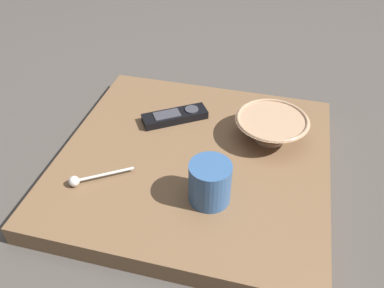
{
  "coord_description": "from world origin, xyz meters",
  "views": [
    {
      "loc": [
        -0.16,
        0.65,
        0.64
      ],
      "look_at": [
        0.01,
        -0.01,
        0.07
      ],
      "focal_mm": 37.39,
      "sensor_mm": 36.0,
      "label": 1
    }
  ],
  "objects_px": {
    "teaspoon": "(83,179)",
    "tv_remote_near": "(175,116)",
    "coffee_mug": "(210,183)",
    "cereal_bowl": "(271,127)"
  },
  "relations": [
    {
      "from": "coffee_mug",
      "to": "tv_remote_near",
      "type": "bearing_deg",
      "value": -59.39
    },
    {
      "from": "coffee_mug",
      "to": "teaspoon",
      "type": "distance_m",
      "value": 0.26
    },
    {
      "from": "cereal_bowl",
      "to": "coffee_mug",
      "type": "bearing_deg",
      "value": 66.21
    },
    {
      "from": "coffee_mug",
      "to": "teaspoon",
      "type": "bearing_deg",
      "value": 5.35
    },
    {
      "from": "teaspoon",
      "to": "coffee_mug",
      "type": "bearing_deg",
      "value": -174.65
    },
    {
      "from": "cereal_bowl",
      "to": "teaspoon",
      "type": "height_order",
      "value": "cereal_bowl"
    },
    {
      "from": "teaspoon",
      "to": "tv_remote_near",
      "type": "distance_m",
      "value": 0.29
    },
    {
      "from": "cereal_bowl",
      "to": "teaspoon",
      "type": "relative_size",
      "value": 1.43
    },
    {
      "from": "teaspoon",
      "to": "tv_remote_near",
      "type": "bearing_deg",
      "value": -115.25
    },
    {
      "from": "cereal_bowl",
      "to": "tv_remote_near",
      "type": "distance_m",
      "value": 0.24
    }
  ]
}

